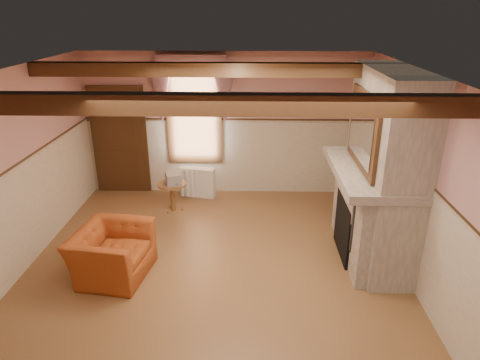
{
  "coord_description": "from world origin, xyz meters",
  "views": [
    {
      "loc": [
        0.53,
        -5.17,
        3.54
      ],
      "look_at": [
        0.36,
        0.8,
        1.13
      ],
      "focal_mm": 32.0,
      "sensor_mm": 36.0,
      "label": 1
    }
  ],
  "objects_px": {
    "armchair": "(112,253)",
    "side_table": "(173,197)",
    "radiator": "(197,182)",
    "mantel_clock": "(361,147)",
    "oil_lamp": "(366,149)",
    "bowl": "(370,163)"
  },
  "relations": [
    {
      "from": "armchair",
      "to": "side_table",
      "type": "height_order",
      "value": "armchair"
    },
    {
      "from": "armchair",
      "to": "radiator",
      "type": "bearing_deg",
      "value": -9.04
    },
    {
      "from": "armchair",
      "to": "radiator",
      "type": "distance_m",
      "value": 2.89
    },
    {
      "from": "mantel_clock",
      "to": "oil_lamp",
      "type": "xyz_separation_m",
      "value": [
        0.0,
        -0.26,
        0.04
      ]
    },
    {
      "from": "armchair",
      "to": "bowl",
      "type": "xyz_separation_m",
      "value": [
        3.66,
        0.74,
        1.11
      ]
    },
    {
      "from": "armchair",
      "to": "mantel_clock",
      "type": "relative_size",
      "value": 4.46
    },
    {
      "from": "radiator",
      "to": "oil_lamp",
      "type": "height_order",
      "value": "oil_lamp"
    },
    {
      "from": "side_table",
      "to": "radiator",
      "type": "bearing_deg",
      "value": 60.04
    },
    {
      "from": "radiator",
      "to": "mantel_clock",
      "type": "xyz_separation_m",
      "value": [
        2.79,
        -1.43,
        1.22
      ]
    },
    {
      "from": "radiator",
      "to": "bowl",
      "type": "distance_m",
      "value": 3.64
    },
    {
      "from": "oil_lamp",
      "to": "mantel_clock",
      "type": "bearing_deg",
      "value": 90.0
    },
    {
      "from": "radiator",
      "to": "bowl",
      "type": "bearing_deg",
      "value": -24.82
    },
    {
      "from": "armchair",
      "to": "oil_lamp",
      "type": "xyz_separation_m",
      "value": [
        3.66,
        1.07,
        1.21
      ]
    },
    {
      "from": "armchair",
      "to": "bowl",
      "type": "height_order",
      "value": "bowl"
    },
    {
      "from": "bowl",
      "to": "oil_lamp",
      "type": "distance_m",
      "value": 0.35
    },
    {
      "from": "mantel_clock",
      "to": "oil_lamp",
      "type": "height_order",
      "value": "oil_lamp"
    },
    {
      "from": "armchair",
      "to": "mantel_clock",
      "type": "bearing_deg",
      "value": -61.73
    },
    {
      "from": "oil_lamp",
      "to": "bowl",
      "type": "bearing_deg",
      "value": -90.0
    },
    {
      "from": "side_table",
      "to": "oil_lamp",
      "type": "distance_m",
      "value": 3.58
    },
    {
      "from": "armchair",
      "to": "side_table",
      "type": "distance_m",
      "value": 2.15
    },
    {
      "from": "bowl",
      "to": "mantel_clock",
      "type": "relative_size",
      "value": 1.33
    },
    {
      "from": "side_table",
      "to": "bowl",
      "type": "distance_m",
      "value": 3.65
    }
  ]
}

